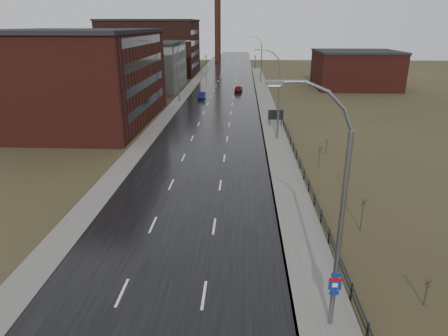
# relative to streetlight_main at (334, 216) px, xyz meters

# --- Properties ---
(road) EXTENTS (14.00, 300.00, 0.06)m
(road) POSITION_rel_streetlight_main_xyz_m (-8.47, 58.00, -6.03)
(road) COLOR black
(road) RESTS_ON ground
(sidewalk_right) EXTENTS (3.20, 180.00, 0.18)m
(sidewalk_right) POSITION_rel_streetlight_main_xyz_m (0.13, 33.00, -5.97)
(sidewalk_right) COLOR #595651
(sidewalk_right) RESTS_ON ground
(curb_right) EXTENTS (0.16, 180.00, 0.18)m
(curb_right) POSITION_rel_streetlight_main_xyz_m (-1.39, 33.00, -5.97)
(curb_right) COLOR slate
(curb_right) RESTS_ON ground
(sidewalk_left) EXTENTS (2.40, 260.00, 0.12)m
(sidewalk_left) POSITION_rel_streetlight_main_xyz_m (-16.67, 58.00, -6.00)
(sidewalk_left) COLOR #595651
(sidewalk_left) RESTS_ON ground
(warehouse_near) EXTENTS (22.44, 28.56, 13.50)m
(warehouse_near) POSITION_rel_streetlight_main_xyz_m (-29.46, 43.00, 0.70)
(warehouse_near) COLOR #471914
(warehouse_near) RESTS_ON ground
(warehouse_mid) EXTENTS (16.32, 20.40, 10.50)m
(warehouse_mid) POSITION_rel_streetlight_main_xyz_m (-26.46, 76.00, -0.80)
(warehouse_mid) COLOR slate
(warehouse_mid) RESTS_ON ground
(warehouse_far) EXTENTS (26.52, 24.48, 15.50)m
(warehouse_far) POSITION_rel_streetlight_main_xyz_m (-31.47, 106.00, 1.70)
(warehouse_far) COLOR #331611
(warehouse_far) RESTS_ON ground
(building_right) EXTENTS (18.36, 16.32, 8.50)m
(building_right) POSITION_rel_streetlight_main_xyz_m (21.83, 80.00, -1.80)
(building_right) COLOR #471914
(building_right) RESTS_ON ground
(smokestack) EXTENTS (2.70, 2.70, 30.70)m
(smokestack) POSITION_rel_streetlight_main_xyz_m (-14.47, 148.00, 9.44)
(smokestack) COLOR #331611
(smokestack) RESTS_ON ground
(streetlight_main) EXTENTS (3.91, 0.29, 12.11)m
(streetlight_main) POSITION_rel_streetlight_main_xyz_m (0.00, 0.00, 0.00)
(streetlight_main) COLOR slate
(streetlight_main) RESTS_ON ground
(streetlight_right_mid) EXTENTS (3.36, 0.28, 11.35)m
(streetlight_right_mid) POSITION_rel_streetlight_main_xyz_m (0.03, 34.00, -0.22)
(streetlight_right_mid) COLOR slate
(streetlight_right_mid) RESTS_ON ground
(streetlight_left) EXTENTS (3.36, 0.28, 11.35)m
(streetlight_left) POSITION_rel_streetlight_main_xyz_m (-16.17, 60.00, -0.22)
(streetlight_left) COLOR slate
(streetlight_left) RESTS_ON ground
(streetlight_right_far) EXTENTS (3.36, 0.28, 11.35)m
(streetlight_right_far) POSITION_rel_streetlight_main_xyz_m (0.03, 88.00, -0.22)
(streetlight_right_far) COLOR slate
(streetlight_right_far) RESTS_ON ground
(guardrail) EXTENTS (0.10, 53.05, 1.10)m
(guardrail) POSITION_rel_streetlight_main_xyz_m (1.83, 16.32, -5.35)
(guardrail) COLOR black
(guardrail) RESTS_ON ground
(shrub_b) EXTENTS (0.39, 0.41, 1.62)m
(shrub_b) POSITION_rel_streetlight_main_xyz_m (5.67, 1.81, -5.20)
(shrub_b) COLOR #382D23
(shrub_b) RESTS_ON ground
(shrub_c) EXTENTS (0.61, 0.65, 2.60)m
(shrub_c) POSITION_rel_streetlight_main_xyz_m (4.52, 9.99, -4.68)
(shrub_c) COLOR #382D23
(shrub_c) RESTS_ON ground
(shrub_d) EXTENTS (0.57, 0.60, 2.39)m
(shrub_d) POSITION_rel_streetlight_main_xyz_m (5.19, 17.20, -4.79)
(shrub_d) COLOR #382D23
(shrub_d) RESTS_ON ground
(shrub_e) EXTENTS (0.52, 0.55, 2.19)m
(shrub_e) POSITION_rel_streetlight_main_xyz_m (3.89, 23.70, -4.90)
(shrub_e) COLOR #382D23
(shrub_e) RESTS_ON ground
(shrub_f) EXTENTS (0.41, 0.43, 1.71)m
(shrub_f) POSITION_rel_streetlight_main_xyz_m (5.57, 28.50, -5.15)
(shrub_f) COLOR #382D23
(shrub_f) RESTS_ON ground
(billboard) EXTENTS (2.22, 0.17, 2.49)m
(billboard) POSITION_rel_streetlight_main_xyz_m (0.63, 41.18, -4.37)
(billboard) COLOR black
(billboard) RESTS_ON ground
(traffic_light_left) EXTENTS (0.58, 2.73, 5.30)m
(traffic_light_left) POSITION_rel_streetlight_main_xyz_m (-16.47, 118.00, -1.46)
(traffic_light_left) COLOR black
(traffic_light_left) RESTS_ON ground
(traffic_light_right) EXTENTS (0.58, 2.73, 5.30)m
(traffic_light_right) POSITION_rel_streetlight_main_xyz_m (-0.47, 118.00, -1.46)
(traffic_light_right) COLOR black
(traffic_light_right) RESTS_ON ground
(car_near) EXTENTS (1.40, 3.93, 1.29)m
(car_near) POSITION_rel_streetlight_main_xyz_m (-12.44, 63.63, -5.41)
(car_near) COLOR #0B0C37
(car_near) RESTS_ON ground
(car_far) EXTENTS (1.93, 4.12, 1.36)m
(car_far) POSITION_rel_streetlight_main_xyz_m (-5.23, 72.74, -5.38)
(car_far) COLOR #570F0E
(car_far) RESTS_ON ground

